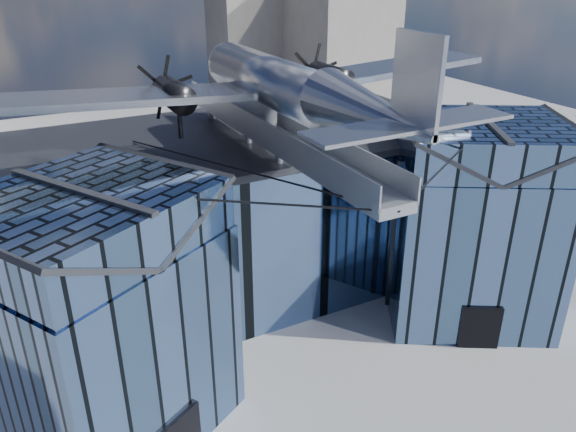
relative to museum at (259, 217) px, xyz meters
name	(u,v)px	position (x,y,z in m)	size (l,w,h in m)	color
ground_plane	(305,346)	(0.00, -5.82, -5.54)	(120.00, 120.00, 0.00)	gray
museum	(259,217)	(0.00, 0.00, 0.00)	(32.88, 24.50, 17.60)	#476591
bg_towers	(115,44)	(1.45, 44.67, 4.47)	(77.00, 24.50, 26.00)	gray
tree_side_e	(486,193)	(19.50, 0.51, -2.40)	(3.82, 3.82, 4.63)	#372116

